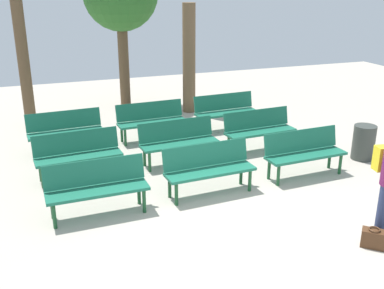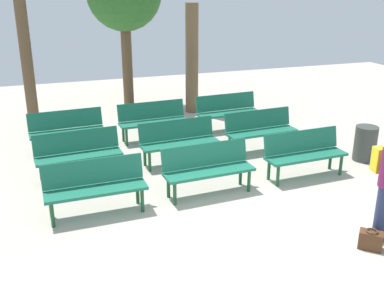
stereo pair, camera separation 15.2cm
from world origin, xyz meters
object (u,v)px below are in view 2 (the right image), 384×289
bench_r1_c0 (78,151)px  bench_r1_c2 (260,128)px  bench_r0_c1 (208,166)px  bench_r0_c0 (95,184)px  bench_r0_c2 (304,151)px  bench_r1_c1 (178,139)px  bench_r2_c0 (67,128)px  bench_r2_c2 (227,110)px  tree_0 (192,59)px  trash_bin (365,143)px  tree_2 (26,56)px  handbag (371,240)px  bench_r2_c1 (153,118)px

bench_r1_c0 → bench_r1_c2: size_ratio=1.00×
bench_r1_c2 → bench_r0_c1: bearing=-141.8°
bench_r0_c0 → bench_r1_c0: bearing=92.5°
bench_r0_c1 → bench_r0_c2: size_ratio=1.00×
bench_r0_c2 → bench_r1_c1: 2.50m
bench_r0_c1 → bench_r1_c2: bearing=38.7°
bench_r2_c0 → bench_r2_c2: same height
bench_r1_c0 → bench_r0_c0: bearing=-90.1°
bench_r1_c2 → tree_0: bearing=92.8°
bench_r1_c1 → bench_r2_c0: 2.57m
bench_r1_c1 → bench_r2_c2: same height
bench_r1_c1 → trash_bin: 3.88m
bench_r2_c2 → bench_r0_c1: bearing=-121.7°
bench_r2_c0 → tree_2: 2.58m
bench_r1_c1 → bench_r2_c2: bearing=39.9°
bench_r0_c1 → tree_0: (1.49, 5.13, 1.00)m
bench_r1_c1 → handbag: (1.56, -3.97, -0.37)m
bench_r0_c1 → trash_bin: size_ratio=2.22×
bench_r2_c1 → bench_r2_c2: same height
bench_r2_c0 → handbag: size_ratio=4.55×
bench_r1_c1 → bench_r0_c1: bearing=-91.8°
bench_r0_c2 → bench_r1_c1: size_ratio=1.00×
bench_r2_c0 → tree_0: (3.63, 2.09, 1.00)m
bench_r0_c2 → bench_r2_c1: (-2.16, 3.05, 0.00)m
tree_2 → handbag: size_ratio=10.06×
tree_0 → bench_r2_c0: bearing=-150.0°
bench_r0_c2 → bench_r1_c1: (-2.04, 1.45, 0.00)m
bench_r1_c2 → bench_r2_c2: bearing=89.3°
bench_r1_c1 → tree_2: (-2.77, 3.63, 1.29)m
bench_r1_c2 → trash_bin: bearing=-38.9°
bench_r1_c0 → trash_bin: bearing=-14.6°
tree_2 → handbag: bearing=-60.3°
bench_r2_c0 → bench_r1_c0: bearing=-89.9°
bench_r0_c0 → bench_r2_c2: same height
trash_bin → tree_2: bearing=143.5°
bench_r1_c0 → bench_r0_c2: bearing=-22.7°
bench_r1_c2 → bench_r1_c1: bearing=-179.8°
bench_r2_c2 → bench_r1_c1: bearing=-139.6°
bench_r1_c0 → tree_0: 5.19m
bench_r0_c2 → handbag: bearing=-103.2°
tree_0 → tree_2: bearing=179.5°
bench_r1_c0 → bench_r2_c0: bearing=89.2°
bench_r0_c0 → bench_r0_c2: bearing=1.7°
bench_r2_c2 → trash_bin: bearing=-60.3°
bench_r2_c2 → bench_r1_c2: bearing=-90.3°
bench_r0_c1 → trash_bin: 3.68m
bench_r1_c2 → bench_r0_c0: bearing=-158.6°
bench_r0_c2 → tree_2: size_ratio=0.45×
bench_r2_c0 → trash_bin: bench_r2_c0 is taller
bench_r0_c0 → bench_r0_c1: same height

